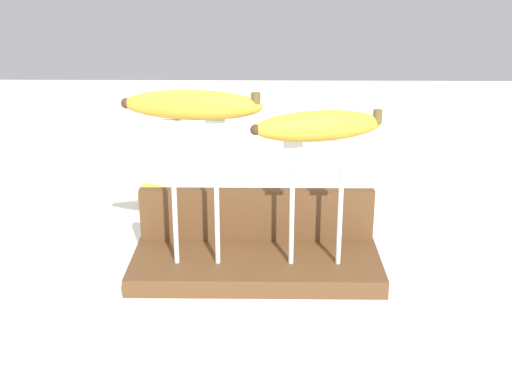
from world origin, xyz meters
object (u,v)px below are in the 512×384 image
Objects in this scene: banana_raised_left at (192,105)px; banana_raised_right at (319,126)px; fork_stand_right at (317,192)px; banana_chunk_near at (156,196)px; fork_stand_left at (195,181)px.

banana_raised_right is at bearing -0.01° from banana_raised_left.
banana_chunk_near is at bearing 132.99° from fork_stand_right.
banana_raised_right is (-0.00, -0.00, 0.09)m from fork_stand_right.
banana_raised_right is at bearing -47.02° from banana_chunk_near.
banana_raised_left is (-0.16, 0.00, 0.12)m from fork_stand_right.
banana_raised_right reaches higher than banana_chunk_near.
banana_raised_right is at bearing -0.01° from fork_stand_left.
fork_stand_left is at bearing 180.00° from fork_stand_right.
fork_stand_right is 0.09m from banana_raised_right.
banana_raised_right is 0.44m from banana_chunk_near.
banana_raised_right is at bearing -165.74° from fork_stand_right.
banana_raised_right is (0.16, -0.00, 0.08)m from fork_stand_left.
fork_stand_right is 2.81× the size of banana_chunk_near.
banana_raised_left is 2.99× the size of banana_chunk_near.
banana_raised_right reaches higher than fork_stand_left.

